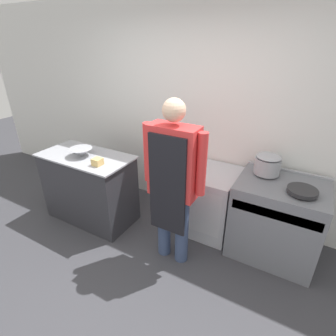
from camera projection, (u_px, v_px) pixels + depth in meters
ground_plane at (109, 298)px, 2.47m from camera, size 14.00×14.00×0.00m
wall_back at (195, 114)px, 3.30m from camera, size 8.00×0.05×2.70m
prep_counter at (90, 187)px, 3.42m from camera, size 1.19×0.61×0.91m
stove at (276, 219)px, 2.84m from camera, size 0.88×0.70×0.90m
fridge_unit at (207, 200)px, 3.26m from camera, size 0.68×0.67×0.80m
person_cook at (173, 177)px, 2.52m from camera, size 0.66×0.24×1.76m
mixing_bowl at (81, 152)px, 3.18m from camera, size 0.28×0.28×0.10m
plastic_tub at (97, 162)px, 2.96m from camera, size 0.10×0.10×0.08m
stock_pot at (268, 164)px, 2.78m from camera, size 0.27×0.27×0.22m
saute_pan at (302, 191)px, 2.46m from camera, size 0.28×0.28×0.04m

